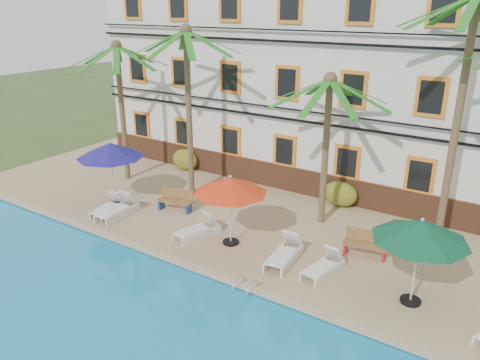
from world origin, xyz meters
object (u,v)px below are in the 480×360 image
Objects in this scene: lounger_d at (285,253)px; bench_right at (365,243)px; umbrella_green at (421,231)px; lounger_e at (324,266)px; palm_b at (188,87)px; bench_left at (176,200)px; palm_c at (327,126)px; lounger_b at (118,209)px; umbrella_blue at (110,150)px; palm_d at (462,92)px; lounger_a at (108,207)px; umbrella_red at (230,186)px; palm_a at (120,90)px; lounger_c at (198,229)px; pool_ladder at (245,289)px.

bench_right is at bearing 41.46° from lounger_d.
umbrella_green is 3.47m from lounger_e.
palm_b is 4.84m from bench_left.
lounger_b is at bearing -150.46° from palm_c.
umbrella_green is at bearing -1.42° from umbrella_blue.
umbrella_green is (10.73, -3.16, -2.53)m from palm_b.
lounger_b is at bearing -165.77° from bench_right.
palm_d reaches higher than umbrella_blue.
lounger_b is 7.48m from lounger_d.
lounger_d is at bearing -136.15° from palm_d.
lounger_a is 9.48m from lounger_e.
umbrella_red is 6.14m from lounger_a.
lounger_a is at bearing -54.96° from palm_a.
umbrella_green is 1.43× the size of lounger_c.
palm_b reaches higher than bench_left.
palm_c is at bearing 22.44° from bench_left.
umbrella_blue is 8.81m from lounger_d.
umbrella_blue is 10.20m from lounger_e.
lounger_b is at bearing -177.47° from umbrella_green.
umbrella_green is 1.74× the size of bench_left.
palm_c is at bearing 47.70° from lounger_c.
umbrella_red reaches higher than lounger_b.
umbrella_blue is (-12.65, -3.66, -3.16)m from palm_d.
umbrella_blue is at bearing 121.27° from lounger_a.
pool_ladder is (-4.32, -6.09, -5.60)m from palm_d.
umbrella_green is 10.32m from bench_left.
lounger_d is 2.17m from pool_ladder.
palm_d is (4.35, 0.40, 1.64)m from palm_c.
umbrella_blue is at bearing 163.75° from pool_ladder.
pool_ladder is (-4.41, -2.11, -2.33)m from umbrella_green.
palm_a is 3.68× the size of lounger_e.
lounger_a is (-12.15, -4.49, -5.33)m from palm_d.
palm_a is 3.51× the size of lounger_c.
palm_c is at bearing 90.30° from pool_ladder.
palm_a is 2.35× the size of umbrella_blue.
palm_b is 8.55m from lounger_d.
palm_c is at bearing -174.77° from palm_d.
palm_b is 2.82× the size of umbrella_red.
palm_d is 5.59× the size of bench_left.
umbrella_green is at bearing 2.39° from lounger_a.
bench_left is 1.00× the size of bench_right.
bench_right is (2.38, -1.66, -3.49)m from palm_c.
umbrella_red is at bearing 9.10° from lounger_c.
palm_b is 10.69m from palm_d.
lounger_c is (2.92, -3.28, -4.59)m from palm_b.
palm_a is at bearing 126.17° from umbrella_blue.
palm_d is at bearing 5.23° from palm_c.
lounger_a is at bearing 168.44° from pool_ladder.
umbrella_green is at bearing -16.39° from palm_b.
palm_c is 4.66m from palm_d.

